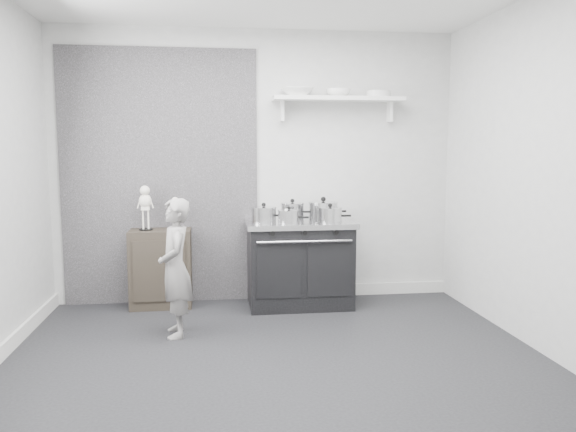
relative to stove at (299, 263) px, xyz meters
name	(u,v)px	position (x,y,z in m)	size (l,w,h in m)	color
ground	(277,364)	(-0.39, -1.48, -0.42)	(4.00, 4.00, 0.00)	black
room_shell	(262,134)	(-0.48, -1.33, 1.22)	(4.02, 3.62, 2.71)	silver
wall_shelf	(338,100)	(0.41, 0.20, 1.59)	(1.30, 0.26, 0.24)	silver
stove	(299,263)	(0.00, 0.00, 0.00)	(1.04, 0.65, 0.84)	black
side_cabinet	(161,268)	(-1.34, 0.13, -0.04)	(0.58, 0.34, 0.76)	black
child	(175,268)	(-1.14, -0.75, 0.15)	(0.41, 0.27, 1.13)	gray
pot_front_left	(264,215)	(-0.35, -0.08, 0.49)	(0.32, 0.24, 0.19)	silver
pot_back_left	(292,211)	(-0.05, 0.12, 0.50)	(0.32, 0.23, 0.21)	silver
pot_back_right	(323,211)	(0.25, 0.08, 0.50)	(0.38, 0.29, 0.23)	silver
pot_front_right	(330,215)	(0.27, -0.17, 0.49)	(0.32, 0.23, 0.19)	silver
pot_front_center	(289,217)	(-0.13, -0.18, 0.48)	(0.29, 0.20, 0.16)	silver
skeleton_full	(145,204)	(-1.47, 0.13, 0.58)	(0.14, 0.09, 0.49)	silver
skeleton_torso	(175,211)	(-1.19, 0.13, 0.51)	(0.10, 0.06, 0.36)	silver
bowl_large	(297,92)	(0.00, 0.19, 1.66)	(0.31, 0.31, 0.08)	white
bowl_small	(338,93)	(0.41, 0.19, 1.66)	(0.24, 0.24, 0.07)	white
plate_stack	(378,94)	(0.82, 0.19, 1.65)	(0.24, 0.24, 0.06)	silver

